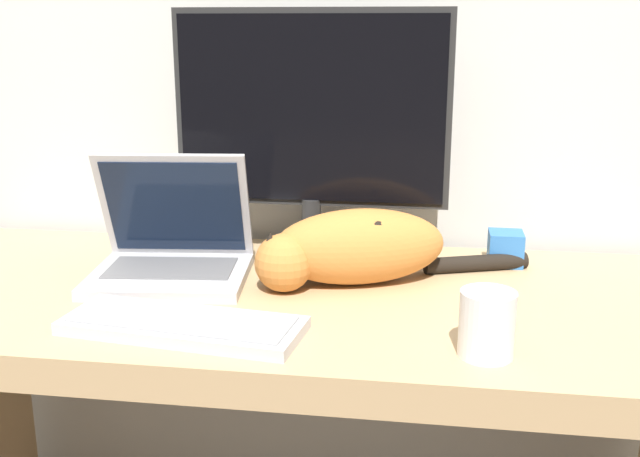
# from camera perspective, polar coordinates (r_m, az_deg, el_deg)

# --- Properties ---
(desk) EXTENTS (1.57, 0.66, 0.73)m
(desk) POSITION_cam_1_polar(r_m,az_deg,el_deg) (1.43, -2.05, -10.41)
(desk) COLOR tan
(desk) RESTS_ON ground_plane
(monitor) EXTENTS (0.56, 0.18, 0.51)m
(monitor) POSITION_cam_1_polar(r_m,az_deg,el_deg) (1.52, -0.77, 7.89)
(monitor) COLOR #282828
(monitor) RESTS_ON desk
(laptop) EXTENTS (0.32, 0.27, 0.24)m
(laptop) POSITION_cam_1_polar(r_m,az_deg,el_deg) (1.46, -11.25, -1.86)
(laptop) COLOR #B7B7BC
(laptop) RESTS_ON desk
(external_keyboard) EXTENTS (0.40, 0.19, 0.02)m
(external_keyboard) POSITION_cam_1_polar(r_m,az_deg,el_deg) (1.22, -10.40, -7.26)
(external_keyboard) COLOR #BCBCC1
(external_keyboard) RESTS_ON desk
(cat) EXTENTS (0.51, 0.27, 0.14)m
(cat) POSITION_cam_1_polar(r_m,az_deg,el_deg) (1.40, 2.47, -1.42)
(cat) COLOR #C67A38
(cat) RESTS_ON desk
(coffee_mug) EXTENTS (0.08, 0.08, 0.10)m
(coffee_mug) POSITION_cam_1_polar(r_m,az_deg,el_deg) (1.13, 12.60, -7.12)
(coffee_mug) COLOR white
(coffee_mug) RESTS_ON desk
(small_toy) EXTENTS (0.07, 0.07, 0.07)m
(small_toy) POSITION_cam_1_polar(r_m,az_deg,el_deg) (1.56, 13.95, -1.48)
(small_toy) COLOR #2D6BB7
(small_toy) RESTS_ON desk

